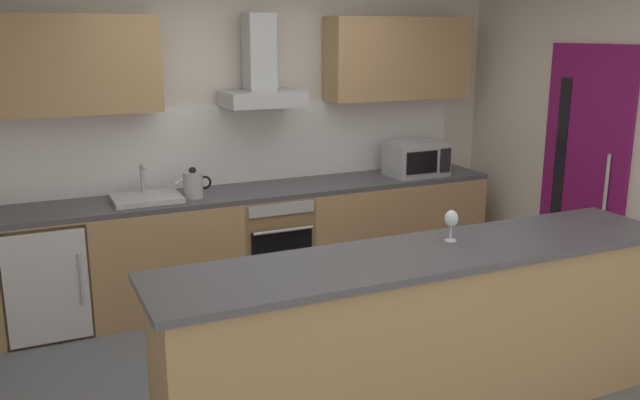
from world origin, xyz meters
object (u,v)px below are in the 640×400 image
oven (270,241)px  range_hood (261,77)px  microwave (416,158)px  sink (146,197)px  kettle (193,184)px  wine_glass (451,220)px  refrigerator (45,276)px

oven → range_hood: (-0.00, 0.13, 1.33)m
microwave → sink: microwave is taller
sink → kettle: 0.36m
kettle → range_hood: (0.62, 0.16, 0.78)m
oven → wine_glass: wine_glass is taller
refrigerator → range_hood: range_hood is taller
oven → microwave: bearing=-1.2°
range_hood → wine_glass: (0.34, -2.16, -0.66)m
kettle → oven: bearing=3.1°
kettle → wine_glass: bearing=-64.3°
oven → wine_glass: (0.34, -2.03, 0.66)m
kettle → range_hood: 1.01m
refrigerator → wine_glass: 2.98m
kettle → range_hood: range_hood is taller
oven → range_hood: bearing=90.0°
kettle → microwave: bearing=0.2°
oven → microwave: size_ratio=1.60×
refrigerator → kettle: 1.25m
microwave → wine_glass: (-1.04, -2.00, 0.07)m
refrigerator → kettle: size_ratio=2.94×
sink → wine_glass: bearing=-57.2°
oven → sink: size_ratio=1.60×
sink → kettle: sink is taller
kettle → wine_glass: (0.96, -2.00, 0.12)m
oven → sink: bearing=179.4°
refrigerator → kettle: (1.11, -0.03, 0.58)m
refrigerator → range_hood: (1.73, 0.13, 1.36)m
sink → refrigerator: bearing=-179.0°
oven → sink: sink is taller
sink → kettle: bearing=-7.3°
range_hood → sink: bearing=-173.1°
refrigerator → range_hood: 2.21m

